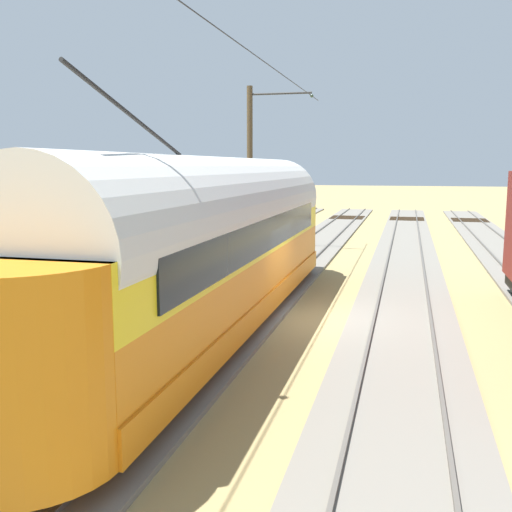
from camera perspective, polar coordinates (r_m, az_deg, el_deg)
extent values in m
plane|color=#9E8956|center=(15.85, 5.80, -6.23)|extent=(220.00, 220.00, 0.00)
cube|color=#382819|center=(47.52, 19.90, 3.43)|extent=(2.50, 0.24, 0.08)
cube|color=#382819|center=(46.88, 19.97, 3.36)|extent=(2.50, 0.24, 0.08)
cube|color=#382819|center=(46.23, 20.04, 3.29)|extent=(2.50, 0.24, 0.08)
cube|color=#382819|center=(45.59, 20.12, 3.21)|extent=(2.50, 0.24, 0.08)
cube|color=#382819|center=(44.95, 20.19, 3.14)|extent=(2.50, 0.24, 0.08)
cube|color=slate|center=(15.67, 14.01, -6.44)|extent=(2.80, 80.00, 0.10)
cube|color=#59544C|center=(15.67, 11.39, -6.01)|extent=(0.07, 80.00, 0.08)
cube|color=#59544C|center=(15.67, 16.66, -6.21)|extent=(0.07, 80.00, 0.08)
cube|color=#382819|center=(47.31, 14.45, 3.65)|extent=(2.50, 0.24, 0.08)
cube|color=#382819|center=(46.66, 14.45, 3.58)|extent=(2.50, 0.24, 0.08)
cube|color=#382819|center=(46.02, 14.45, 3.52)|extent=(2.50, 0.24, 0.08)
cube|color=#382819|center=(45.37, 14.44, 3.44)|extent=(2.50, 0.24, 0.08)
cube|color=#382819|center=(44.72, 14.44, 3.37)|extent=(2.50, 0.24, 0.08)
cube|color=slate|center=(16.31, -2.08, -5.58)|extent=(2.80, 80.00, 0.10)
cube|color=#59544C|center=(16.50, -4.48, -5.11)|extent=(0.07, 80.00, 0.08)
cube|color=#59544C|center=(16.11, 0.38, -5.43)|extent=(0.07, 80.00, 0.08)
cube|color=#382819|center=(47.53, 9.01, 3.84)|extent=(2.50, 0.24, 0.08)
cube|color=#382819|center=(46.88, 8.93, 3.78)|extent=(2.50, 0.24, 0.08)
cube|color=#382819|center=(46.24, 8.85, 3.71)|extent=(2.50, 0.24, 0.08)
cube|color=#382819|center=(45.59, 8.77, 3.64)|extent=(2.50, 0.24, 0.08)
cube|color=#382819|center=(44.95, 8.69, 3.57)|extent=(2.50, 0.24, 0.08)
cube|color=slate|center=(18.09, -15.92, -4.48)|extent=(2.80, 80.00, 0.10)
cube|color=#59544C|center=(18.44, -17.87, -4.03)|extent=(0.07, 80.00, 0.08)
cube|color=#59544C|center=(17.72, -13.93, -4.38)|extent=(0.07, 80.00, 0.08)
cube|color=#382819|center=(48.17, 3.66, 4.00)|extent=(2.50, 0.24, 0.08)
cube|color=#382819|center=(47.53, 3.51, 3.93)|extent=(2.50, 0.24, 0.08)
cube|color=#382819|center=(46.89, 3.36, 3.87)|extent=(2.50, 0.24, 0.08)
cube|color=#382819|center=(46.26, 3.20, 3.80)|extent=(2.50, 0.24, 0.08)
cube|color=#382819|center=(45.62, 3.04, 3.74)|extent=(2.50, 0.24, 0.08)
cube|color=orange|center=(14.73, -3.81, -4.54)|extent=(2.65, 15.27, 0.55)
cube|color=orange|center=(14.57, -3.84, -1.67)|extent=(2.55, 15.27, 0.95)
cube|color=yellow|center=(14.43, -3.88, 2.24)|extent=(2.55, 15.27, 1.05)
cylinder|color=silver|center=(14.38, -3.90, 4.32)|extent=(2.65, 14.97, 2.65)
cylinder|color=orange|center=(21.79, 2.43, 2.47)|extent=(2.55, 2.55, 2.55)
cylinder|color=orange|center=(7.89, -21.66, -9.44)|extent=(2.55, 2.55, 2.55)
cube|color=black|center=(22.81, 3.05, 5.30)|extent=(1.63, 0.08, 0.36)
cube|color=black|center=(22.87, 3.06, 4.53)|extent=(1.73, 0.06, 0.80)
cube|color=black|center=(14.07, 1.14, 2.10)|extent=(0.04, 12.83, 0.80)
cube|color=black|center=(14.88, -8.62, 2.36)|extent=(0.04, 12.83, 0.80)
cylinder|color=silver|center=(23.05, 3.09, 2.19)|extent=(0.24, 0.06, 0.24)
cube|color=gray|center=(23.11, 3.04, -0.11)|extent=(1.94, 0.12, 0.20)
cylinder|color=black|center=(10.32, -11.87, 13.07)|extent=(0.07, 4.16, 1.24)
cylinder|color=black|center=(19.20, 2.82, -1.84)|extent=(0.10, 0.76, 0.76)
cylinder|color=black|center=(19.54, -1.31, -1.65)|extent=(0.10, 0.76, 0.76)
cylinder|color=black|center=(10.14, -8.71, -11.70)|extent=(0.10, 0.76, 0.76)
cylinder|color=black|center=(10.76, -15.88, -10.72)|extent=(0.10, 0.76, 0.76)
cylinder|color=#4C3D28|center=(28.86, -0.61, 8.44)|extent=(0.28, 0.28, 7.86)
cylinder|color=#2D2D2D|center=(28.71, 2.38, 15.50)|extent=(3.00, 0.10, 0.10)
sphere|color=#334733|center=(28.41, 5.44, 15.23)|extent=(0.16, 0.16, 0.16)
cylinder|color=black|center=(28.71, 2.38, 15.50)|extent=(3.00, 0.02, 0.02)
cube|color=#382819|center=(24.86, -16.29, -0.85)|extent=(0.24, 2.40, 0.18)
cube|color=#382819|center=(25.02, -16.89, -0.82)|extent=(0.24, 2.40, 0.18)
cube|color=#382819|center=(25.18, -17.47, -0.79)|extent=(0.24, 2.40, 0.18)
cube|color=#382819|center=(25.24, -16.55, -0.31)|extent=(2.40, 0.24, 0.18)
cube|color=#382819|center=(24.99, -16.90, -0.41)|extent=(2.40, 0.24, 0.18)
cube|color=#382819|center=(24.74, -17.26, -0.52)|extent=(2.40, 0.24, 0.18)
cube|color=#382819|center=(24.81, -16.33, -0.03)|extent=(0.24, 2.40, 0.18)
cube|color=#382819|center=(24.96, -16.92, 0.00)|extent=(0.24, 2.40, 0.18)
cube|color=#382819|center=(25.12, -17.51, 0.02)|extent=(0.24, 2.40, 0.18)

